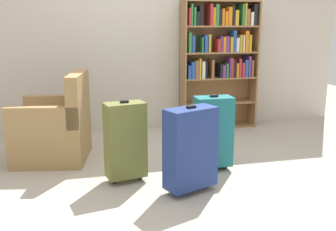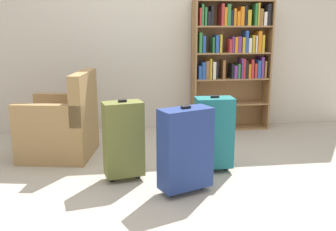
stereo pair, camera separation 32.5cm
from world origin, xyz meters
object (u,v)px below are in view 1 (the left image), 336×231
object	(u,v)px
bookshelf	(220,54)
mug	(116,154)
suitcase_teal	(213,131)
suitcase_navy_blue	(191,148)
suitcase_olive	(125,140)
armchair	(56,130)

from	to	relation	value
bookshelf	mug	distance (m)	2.00
suitcase_teal	suitcase_navy_blue	size ratio (longest dim) A/B	0.99
bookshelf	mug	xyz separation A→B (m)	(-1.49, -0.96, -0.93)
bookshelf	suitcase_olive	bearing A→B (deg)	-132.49
suitcase_olive	suitcase_navy_blue	xyz separation A→B (m)	(0.50, -0.35, 0.00)
bookshelf	mug	size ratio (longest dim) A/B	13.85
suitcase_teal	suitcase_navy_blue	distance (m)	0.57
mug	suitcase_navy_blue	size ratio (longest dim) A/B	0.16
suitcase_teal	suitcase_navy_blue	xyz separation A→B (m)	(-0.35, -0.45, 0.00)
armchair	suitcase_teal	world-z (taller)	armchair
suitcase_olive	suitcase_teal	world-z (taller)	suitcase_olive
mug	suitcase_olive	bearing A→B (deg)	-87.30
bookshelf	suitcase_teal	size ratio (longest dim) A/B	2.26
mug	suitcase_olive	size ratio (longest dim) A/B	0.16
armchair	bookshelf	bearing A→B (deg)	21.85
mug	suitcase_olive	distance (m)	0.72
bookshelf	suitcase_navy_blue	xyz separation A→B (m)	(-0.96, -1.94, -0.60)
armchair	suitcase_navy_blue	bearing A→B (deg)	-44.57
armchair	suitcase_teal	bearing A→B (deg)	-23.97
armchair	mug	size ratio (longest dim) A/B	7.50
bookshelf	armchair	size ratio (longest dim) A/B	1.85
bookshelf	suitcase_navy_blue	size ratio (longest dim) A/B	2.24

